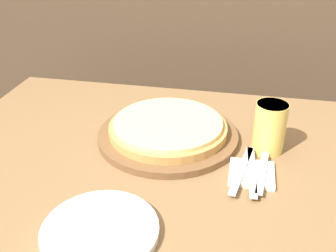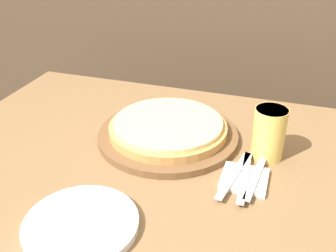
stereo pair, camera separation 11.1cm
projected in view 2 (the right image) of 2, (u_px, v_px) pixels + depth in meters
The scene contains 7 objects.
pizza_on_board at pixel (168, 131), 1.12m from camera, with size 0.40×0.40×0.06m.
beer_glass at pixel (269, 131), 1.01m from camera, with size 0.09×0.09×0.14m.
dinner_plate at pixel (81, 224), 0.81m from camera, with size 0.24×0.24×0.02m.
napkin_stack at pixel (244, 179), 0.95m from camera, with size 0.11×0.11×0.01m.
fork at pixel (234, 174), 0.95m from camera, with size 0.06×0.21×0.00m.
dinner_knife at pixel (245, 176), 0.95m from camera, with size 0.03×0.21×0.00m.
spoon at pixel (255, 178), 0.94m from camera, with size 0.04×0.18×0.00m.
Camera 2 is at (0.26, -0.81, 1.33)m, focal length 42.00 mm.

